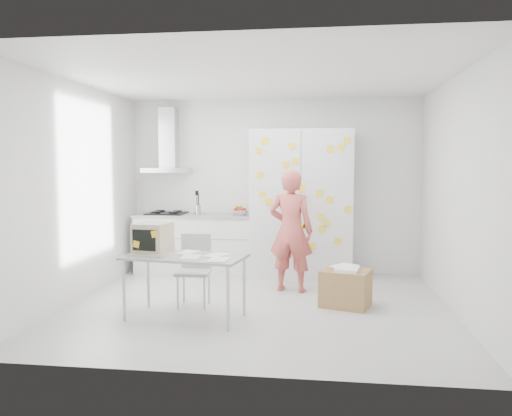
# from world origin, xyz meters

# --- Properties ---
(floor) EXTENTS (4.50, 4.00, 0.02)m
(floor) POSITION_xyz_m (0.00, 0.00, -0.01)
(floor) COLOR silver
(floor) RESTS_ON ground
(walls) EXTENTS (4.52, 4.01, 2.70)m
(walls) POSITION_xyz_m (0.00, 0.72, 1.35)
(walls) COLOR white
(walls) RESTS_ON ground
(ceiling) EXTENTS (4.50, 4.00, 0.02)m
(ceiling) POSITION_xyz_m (0.00, 0.00, 2.70)
(ceiling) COLOR white
(ceiling) RESTS_ON walls
(counter_run) EXTENTS (1.84, 0.63, 1.28)m
(counter_run) POSITION_xyz_m (-1.20, 1.70, 0.47)
(counter_run) COLOR white
(counter_run) RESTS_ON ground
(range_hood) EXTENTS (0.70, 0.48, 1.01)m
(range_hood) POSITION_xyz_m (-1.65, 1.84, 1.96)
(range_hood) COLOR silver
(range_hood) RESTS_ON walls
(tall_cabinet) EXTENTS (1.50, 0.68, 2.20)m
(tall_cabinet) POSITION_xyz_m (0.45, 1.67, 1.10)
(tall_cabinet) COLOR silver
(tall_cabinet) RESTS_ON ground
(person) EXTENTS (0.66, 0.50, 1.63)m
(person) POSITION_xyz_m (0.35, 0.75, 0.81)
(person) COLOR #CE5650
(person) RESTS_ON ground
(desk) EXTENTS (1.39, 0.85, 1.04)m
(desk) POSITION_xyz_m (-0.99, -0.52, 0.79)
(desk) COLOR #A1A7AC
(desk) RESTS_ON ground
(chair) EXTENTS (0.40, 0.40, 0.85)m
(chair) POSITION_xyz_m (-0.76, -0.07, 0.48)
(chair) COLOR #B6B6B3
(chair) RESTS_ON ground
(cardboard_box) EXTENTS (0.66, 0.59, 0.48)m
(cardboard_box) POSITION_xyz_m (1.04, 0.11, 0.23)
(cardboard_box) COLOR #A47C47
(cardboard_box) RESTS_ON ground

